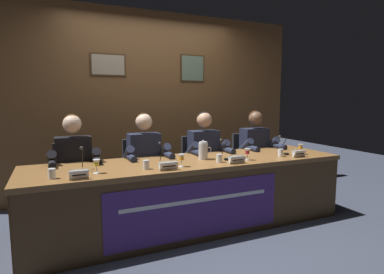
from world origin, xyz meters
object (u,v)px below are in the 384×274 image
panelist_center_left (146,158)px  juice_glass_center_left (182,158)px  microphone_far_right (284,148)px  microphone_center_left (163,157)px  juice_glass_far_right (301,147)px  water_pitcher_central (203,151)px  chair_far_left (74,185)px  water_cup_center_left (146,165)px  water_cup_far_right (281,153)px  panelist_center_right (206,153)px  chair_far_right (249,166)px  nameplate_far_left (79,175)px  nameplate_center_right (237,160)px  nameplate_center_left (169,166)px  juice_glass_center_right (247,152)px  water_cup_center_right (219,159)px  panelist_far_right (258,149)px  chair_center_right (199,172)px  chair_center_left (142,178)px  microphone_center_right (225,153)px  nameplate_far_right (299,154)px  conference_table (196,183)px  water_cup_far_left (52,174)px  panelist_far_left (74,164)px  microphone_far_left (83,163)px

panelist_center_left → juice_glass_center_left: panelist_center_left is taller
microphone_far_right → microphone_center_left: bearing=178.2°
juice_glass_far_right → panelist_center_left: bearing=159.5°
water_pitcher_central → chair_far_left: bearing=154.2°
chair_far_left → water_cup_center_left: (0.59, -0.83, 0.33)m
microphone_center_left → water_cup_far_right: 1.37m
water_cup_center_left → panelist_center_right: 1.14m
water_cup_center_left → chair_far_right: chair_far_right is taller
nameplate_far_left → water_pitcher_central: 1.35m
nameplate_center_right → chair_far_right: 1.30m
nameplate_center_left → microphone_center_left: 0.28m
juice_glass_center_left → juice_glass_center_right: same height
water_cup_center_right → panelist_far_right: size_ratio=0.07×
water_cup_center_left → chair_center_right: (0.95, 0.83, -0.33)m
nameplate_far_left → chair_center_left: (0.78, 0.97, -0.34)m
microphone_center_right → nameplate_far_right: size_ratio=1.33×
juice_glass_center_left → water_cup_center_left: bearing=173.8°
conference_table → panelist_center_left: panelist_center_left is taller
chair_far_left → microphone_center_left: bearing=-40.6°
juice_glass_center_left → chair_center_left: bearing=100.5°
nameplate_far_right → microphone_center_left: bearing=170.4°
microphone_center_right → chair_far_right: 1.15m
water_cup_center_right → water_cup_far_right: 0.80m
juice_glass_center_left → juice_glass_center_right: 0.77m
microphone_far_right → nameplate_far_right: bearing=-81.4°
water_cup_center_right → panelist_far_right: (0.94, 0.64, -0.06)m
nameplate_far_left → chair_center_right: (1.55, 0.97, -0.34)m
panelist_center_left → juice_glass_center_right: panelist_center_left is taller
juice_glass_center_right → water_cup_center_right: juice_glass_center_right is taller
water_cup_far_left → microphone_center_left: microphone_center_left is taller
nameplate_center_left → juice_glass_far_right: 1.69m
microphone_center_left → panelist_far_right: 1.59m
juice_glass_far_right → microphone_center_left: bearing=175.0°
nameplate_center_right → microphone_center_right: 0.24m
conference_table → juice_glass_center_right: size_ratio=27.23×
chair_center_right → panelist_center_right: size_ratio=0.73×
panelist_far_left → panelist_far_right: size_ratio=1.00×
conference_table → water_pitcher_central: 0.36m
juice_glass_far_right → panelist_far_left: bearing=165.6°
conference_table → water_cup_far_left: bearing=-174.8°
water_cup_far_right → microphone_far_left: bearing=176.1°
nameplate_center_left → water_pitcher_central: 0.62m
panelist_far_left → chair_far_right: panelist_far_left is taller
juice_glass_center_left → water_cup_center_right: bearing=4.7°
water_cup_far_left → juice_glass_far_right: juice_glass_far_right is taller
microphone_center_left → water_pitcher_central: microphone_center_left is taller
panelist_center_left → chair_center_right: size_ratio=1.37×
microphone_center_left → chair_center_right: 1.07m
water_cup_center_right → panelist_center_right: bearing=74.9°
nameplate_far_left → microphone_far_left: size_ratio=0.70×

